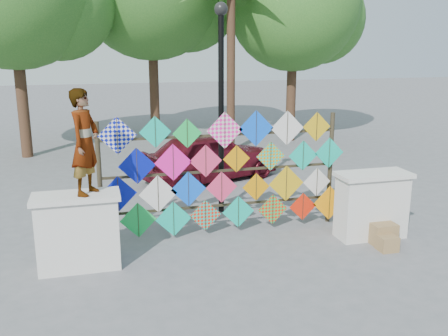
{
  "coord_description": "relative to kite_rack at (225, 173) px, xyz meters",
  "views": [
    {
      "loc": [
        -2.36,
        -8.23,
        3.64
      ],
      "look_at": [
        -0.01,
        0.6,
        1.35
      ],
      "focal_mm": 40.0,
      "sensor_mm": 36.0,
      "label": 1
    }
  ],
  "objects": [
    {
      "name": "vendor_woman",
      "position": [
        -2.55,
        -0.93,
        0.92
      ],
      "size": [
        0.66,
        0.74,
        1.7
      ],
      "primitive_type": "imported",
      "rotation": [
        0.0,
        0.0,
        1.06
      ],
      "color": "#99999E",
      "rests_on": "parapet_left"
    },
    {
      "name": "ground",
      "position": [
        -0.05,
        -0.73,
        -1.21
      ],
      "size": [
        80.0,
        80.0,
        0.0
      ],
      "primitive_type": "plane",
      "color": "slate",
      "rests_on": "ground"
    },
    {
      "name": "lamppost",
      "position": [
        0.25,
        1.27,
        1.48
      ],
      "size": [
        0.28,
        0.28,
        4.46
      ],
      "color": "black",
      "rests_on": "ground"
    },
    {
      "name": "tree_east",
      "position": [
        5.04,
        8.8,
        3.78
      ],
      "size": [
        5.4,
        4.8,
        7.42
      ],
      "color": "#4B3120",
      "rests_on": "ground"
    },
    {
      "name": "kite_rack",
      "position": [
        0.0,
        0.0,
        0.0
      ],
      "size": [
        4.94,
        0.24,
        2.41
      ],
      "color": "#2F281A",
      "rests_on": "ground"
    },
    {
      "name": "parapet_right",
      "position": [
        2.65,
        -0.93,
        -0.56
      ],
      "size": [
        1.4,
        0.65,
        1.28
      ],
      "color": "silver",
      "rests_on": "ground"
    },
    {
      "name": "cardboard_box_near",
      "position": [
        2.68,
        -1.3,
        -1.01
      ],
      "size": [
        0.45,
        0.4,
        0.4
      ],
      "primitive_type": "cube",
      "color": "olive",
      "rests_on": "ground"
    },
    {
      "name": "palm_tree",
      "position": [
        2.15,
        7.27,
        3.74
      ],
      "size": [
        3.62,
        3.62,
        5.83
      ],
      "color": "#4B3120",
      "rests_on": "ground"
    },
    {
      "name": "sedan",
      "position": [
        0.63,
        3.93,
        -0.55
      ],
      "size": [
        4.18,
        2.76,
        1.32
      ],
      "primitive_type": "imported",
      "rotation": [
        0.0,
        0.0,
        1.91
      ],
      "color": "#5B0F1B",
      "rests_on": "ground"
    },
    {
      "name": "parapet_left",
      "position": [
        -2.75,
        -0.93,
        -0.56
      ],
      "size": [
        1.4,
        0.65,
        1.28
      ],
      "color": "silver",
      "rests_on": "ground"
    },
    {
      "name": "cardboard_box_far",
      "position": [
        2.6,
        -1.61,
        -1.07
      ],
      "size": [
        0.33,
        0.3,
        0.28
      ],
      "primitive_type": "cube",
      "color": "olive",
      "rests_on": "ground"
    }
  ]
}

